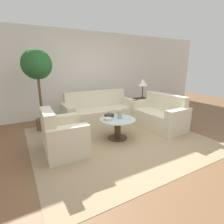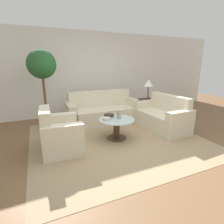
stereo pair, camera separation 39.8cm
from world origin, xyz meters
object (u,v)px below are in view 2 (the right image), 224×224
vase (119,114)px  bowl (107,119)px  sofa_main (103,112)px  book_stack (109,115)px  armchair (59,136)px  table_lamp (149,84)px  potted_plant (42,70)px  loveseat (163,117)px  coffee_table (117,126)px

vase → bowl: (-0.29, 0.01, -0.07)m
sofa_main → book_stack: sofa_main is taller
armchair → vase: armchair is taller
armchair → vase: 1.32m
table_lamp → potted_plant: 2.96m
table_lamp → armchair: bearing=-157.9°
loveseat → bowl: size_ratio=8.44×
armchair → potted_plant: size_ratio=0.49×
loveseat → bowl: bearing=-89.7°
bowl → armchair: bearing=-176.4°
coffee_table → vase: 0.26m
bowl → book_stack: bearing=55.0°
armchair → table_lamp: table_lamp is taller
potted_plant → bowl: potted_plant is taller
sofa_main → book_stack: (-0.22, -1.01, 0.20)m
potted_plant → vase: bearing=-44.0°
potted_plant → table_lamp: bearing=-5.7°
loveseat → vase: loveseat is taller
sofa_main → potted_plant: size_ratio=1.04×
coffee_table → book_stack: bearing=109.2°
coffee_table → book_stack: size_ratio=3.80×
armchair → coffee_table: (1.23, 0.03, 0.00)m
loveseat → potted_plant: (-2.71, 1.26, 1.18)m
coffee_table → vase: size_ratio=4.24×
vase → bowl: 0.30m
table_lamp → book_stack: (-1.64, -0.86, -0.56)m
sofa_main → armchair: size_ratio=2.12×
coffee_table → bowl: (-0.22, 0.03, 0.19)m
armchair → loveseat: loveseat is taller
loveseat → table_lamp: bearing=165.1°
armchair → table_lamp: (2.79, 1.13, 0.76)m
potted_plant → bowl: 2.03m
potted_plant → bowl: bearing=-50.3°
loveseat → book_stack: bearing=-97.5°
bowl → loveseat: bearing=3.7°
loveseat → sofa_main: bearing=-135.9°
potted_plant → loveseat: bearing=-24.9°
potted_plant → book_stack: potted_plant is taller
sofa_main → potted_plant: bearing=174.5°
book_stack → loveseat: bearing=-25.2°
sofa_main → loveseat: bearing=-42.5°
coffee_table → table_lamp: size_ratio=1.31×
book_stack → table_lamp: bearing=6.7°
sofa_main → table_lamp: (1.41, -0.15, 0.76)m
armchair → table_lamp: size_ratio=1.61×
loveseat → vase: 1.33m
bowl → table_lamp: bearing=31.0°
vase → book_stack: vase is taller
table_lamp → loveseat: bearing=-101.5°
table_lamp → book_stack: 1.94m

